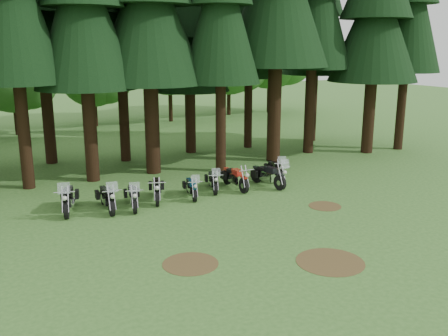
{
  "coord_description": "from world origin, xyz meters",
  "views": [
    {
      "loc": [
        -9.01,
        -15.36,
        6.8
      ],
      "look_at": [
        2.0,
        5.0,
        1.0
      ],
      "focal_mm": 40.0,
      "sensor_mm": 36.0,
      "label": 1
    }
  ],
  "objects_px": {
    "motorcycle_5": "(213,181)",
    "motorcycle_8": "(275,170)",
    "motorcycle_1": "(107,199)",
    "motorcycle_4": "(192,188)",
    "motorcycle_2": "(133,197)",
    "motorcycle_0": "(68,200)",
    "motorcycle_3": "(157,190)",
    "motorcycle_6": "(235,178)",
    "motorcycle_7": "(268,176)"
  },
  "relations": [
    {
      "from": "motorcycle_5",
      "to": "motorcycle_8",
      "type": "bearing_deg",
      "value": 24.81
    },
    {
      "from": "motorcycle_1",
      "to": "motorcycle_4",
      "type": "xyz_separation_m",
      "value": [
        3.86,
        -0.02,
        -0.08
      ]
    },
    {
      "from": "motorcycle_2",
      "to": "motorcycle_0",
      "type": "bearing_deg",
      "value": 175.59
    },
    {
      "from": "motorcycle_1",
      "to": "motorcycle_4",
      "type": "distance_m",
      "value": 3.86
    },
    {
      "from": "motorcycle_3",
      "to": "motorcycle_6",
      "type": "bearing_deg",
      "value": 19.15
    },
    {
      "from": "motorcycle_1",
      "to": "motorcycle_2",
      "type": "bearing_deg",
      "value": -8.79
    },
    {
      "from": "motorcycle_4",
      "to": "motorcycle_1",
      "type": "bearing_deg",
      "value": -166.28
    },
    {
      "from": "motorcycle_3",
      "to": "motorcycle_5",
      "type": "distance_m",
      "value": 2.9
    },
    {
      "from": "motorcycle_6",
      "to": "motorcycle_1",
      "type": "bearing_deg",
      "value": -176.35
    },
    {
      "from": "motorcycle_3",
      "to": "motorcycle_4",
      "type": "relative_size",
      "value": 1.09
    },
    {
      "from": "motorcycle_3",
      "to": "motorcycle_7",
      "type": "bearing_deg",
      "value": 14.88
    },
    {
      "from": "motorcycle_1",
      "to": "motorcycle_2",
      "type": "distance_m",
      "value": 1.06
    },
    {
      "from": "motorcycle_1",
      "to": "motorcycle_7",
      "type": "xyz_separation_m",
      "value": [
        7.91,
        -0.18,
        0.02
      ]
    },
    {
      "from": "motorcycle_2",
      "to": "motorcycle_7",
      "type": "relative_size",
      "value": 0.9
    },
    {
      "from": "motorcycle_1",
      "to": "motorcycle_6",
      "type": "distance_m",
      "value": 6.3
    },
    {
      "from": "motorcycle_6",
      "to": "motorcycle_7",
      "type": "xyz_separation_m",
      "value": [
        1.61,
        -0.43,
        0.02
      ]
    },
    {
      "from": "motorcycle_5",
      "to": "motorcycle_3",
      "type": "bearing_deg",
      "value": -157.89
    },
    {
      "from": "motorcycle_7",
      "to": "motorcycle_5",
      "type": "bearing_deg",
      "value": 158.65
    },
    {
      "from": "motorcycle_2",
      "to": "motorcycle_3",
      "type": "relative_size",
      "value": 1.0
    },
    {
      "from": "motorcycle_1",
      "to": "motorcycle_6",
      "type": "height_order",
      "value": "motorcycle_1"
    },
    {
      "from": "motorcycle_6",
      "to": "motorcycle_8",
      "type": "distance_m",
      "value": 2.75
    },
    {
      "from": "motorcycle_0",
      "to": "motorcycle_8",
      "type": "distance_m",
      "value": 10.45
    },
    {
      "from": "motorcycle_0",
      "to": "motorcycle_3",
      "type": "xyz_separation_m",
      "value": [
        3.78,
        -0.27,
        -0.04
      ]
    },
    {
      "from": "motorcycle_7",
      "to": "motorcycle_3",
      "type": "bearing_deg",
      "value": 166.87
    },
    {
      "from": "motorcycle_4",
      "to": "motorcycle_8",
      "type": "xyz_separation_m",
      "value": [
        5.11,
        0.86,
        0.04
      ]
    },
    {
      "from": "motorcycle_5",
      "to": "motorcycle_7",
      "type": "bearing_deg",
      "value": 6.0
    },
    {
      "from": "motorcycle_4",
      "to": "motorcycle_7",
      "type": "xyz_separation_m",
      "value": [
        4.04,
        -0.16,
        0.09
      ]
    },
    {
      "from": "motorcycle_7",
      "to": "motorcycle_2",
      "type": "bearing_deg",
      "value": 172.02
    },
    {
      "from": "motorcycle_4",
      "to": "motorcycle_8",
      "type": "distance_m",
      "value": 5.19
    },
    {
      "from": "motorcycle_1",
      "to": "motorcycle_2",
      "type": "relative_size",
      "value": 1.08
    },
    {
      "from": "motorcycle_1",
      "to": "motorcycle_3",
      "type": "height_order",
      "value": "motorcycle_1"
    },
    {
      "from": "motorcycle_2",
      "to": "motorcycle_1",
      "type": "bearing_deg",
      "value": -179.52
    },
    {
      "from": "motorcycle_3",
      "to": "motorcycle_8",
      "type": "distance_m",
      "value": 6.69
    },
    {
      "from": "motorcycle_0",
      "to": "motorcycle_4",
      "type": "xyz_separation_m",
      "value": [
        5.34,
        -0.58,
        -0.1
      ]
    },
    {
      "from": "motorcycle_1",
      "to": "motorcycle_4",
      "type": "relative_size",
      "value": 1.18
    },
    {
      "from": "motorcycle_4",
      "to": "motorcycle_5",
      "type": "relative_size",
      "value": 0.98
    },
    {
      "from": "motorcycle_5",
      "to": "motorcycle_7",
      "type": "height_order",
      "value": "motorcycle_7"
    },
    {
      "from": "motorcycle_0",
      "to": "motorcycle_4",
      "type": "distance_m",
      "value": 5.37
    },
    {
      "from": "motorcycle_0",
      "to": "motorcycle_2",
      "type": "relative_size",
      "value": 1.1
    },
    {
      "from": "motorcycle_5",
      "to": "motorcycle_6",
      "type": "bearing_deg",
      "value": 9.04
    },
    {
      "from": "motorcycle_3",
      "to": "motorcycle_8",
      "type": "relative_size",
      "value": 1.0
    },
    {
      "from": "motorcycle_8",
      "to": "motorcycle_6",
      "type": "bearing_deg",
      "value": -152.22
    },
    {
      "from": "motorcycle_8",
      "to": "motorcycle_3",
      "type": "bearing_deg",
      "value": -159.71
    },
    {
      "from": "motorcycle_3",
      "to": "motorcycle_8",
      "type": "xyz_separation_m",
      "value": [
        6.67,
        0.55,
        -0.01
      ]
    },
    {
      "from": "motorcycle_0",
      "to": "motorcycle_5",
      "type": "bearing_deg",
      "value": 16.04
    },
    {
      "from": "motorcycle_7",
      "to": "motorcycle_6",
      "type": "bearing_deg",
      "value": 156.62
    },
    {
      "from": "motorcycle_8",
      "to": "motorcycle_1",
      "type": "bearing_deg",
      "value": -159.11
    },
    {
      "from": "motorcycle_2",
      "to": "motorcycle_7",
      "type": "height_order",
      "value": "motorcycle_7"
    },
    {
      "from": "motorcycle_1",
      "to": "motorcycle_3",
      "type": "bearing_deg",
      "value": 10.82
    },
    {
      "from": "motorcycle_0",
      "to": "motorcycle_2",
      "type": "bearing_deg",
      "value": -0.45
    }
  ]
}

